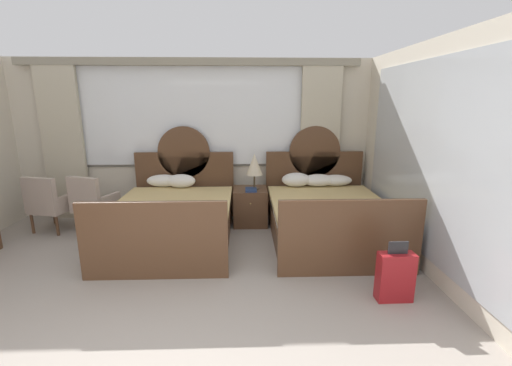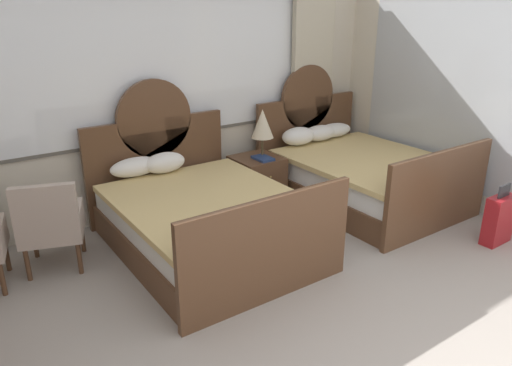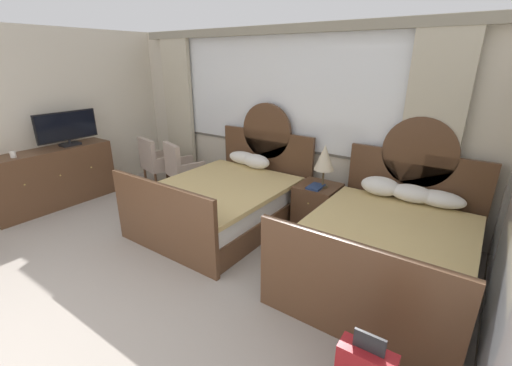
{
  "view_description": "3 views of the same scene",
  "coord_description": "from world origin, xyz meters",
  "px_view_note": "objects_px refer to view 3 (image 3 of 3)",
  "views": [
    {
      "loc": [
        0.88,
        -1.56,
        2.02
      ],
      "look_at": [
        1.04,
        3.21,
        0.86
      ],
      "focal_mm": 23.99,
      "sensor_mm": 36.0,
      "label": 1
    },
    {
      "loc": [
        -2.24,
        -0.7,
        2.36
      ],
      "look_at": [
        0.25,
        2.86,
        0.73
      ],
      "focal_mm": 33.7,
      "sensor_mm": 36.0,
      "label": 2
    },
    {
      "loc": [
        2.77,
        -0.17,
        2.24
      ],
      "look_at": [
        0.59,
        2.91,
        0.84
      ],
      "focal_mm": 23.74,
      "sensor_mm": 36.0,
      "label": 3
    }
  ],
  "objects_px": {
    "armchair_by_window_left": "(181,167)",
    "book_on_nightstand": "(316,187)",
    "dresser_minibar": "(53,178)",
    "bed_near_window": "(226,199)",
    "armchair_by_window_centre": "(156,160)",
    "table_lamp_on_nightstand": "(325,158)",
    "tv_flatscreen": "(67,128)",
    "nightstand_between_beds": "(317,205)",
    "cup_on_dresser": "(13,155)",
    "bed_near_mirror": "(387,245)"
  },
  "relations": [
    {
      "from": "bed_near_mirror",
      "to": "cup_on_dresser",
      "type": "bearing_deg",
      "value": -161.22
    },
    {
      "from": "bed_near_window",
      "to": "table_lamp_on_nightstand",
      "type": "xyz_separation_m",
      "value": [
        1.2,
        0.63,
        0.66
      ]
    },
    {
      "from": "dresser_minibar",
      "to": "armchair_by_window_centre",
      "type": "distance_m",
      "value": 1.65
    },
    {
      "from": "bed_near_mirror",
      "to": "nightstand_between_beds",
      "type": "bearing_deg",
      "value": 150.66
    },
    {
      "from": "cup_on_dresser",
      "to": "bed_near_mirror",
      "type": "bearing_deg",
      "value": 18.78
    },
    {
      "from": "bed_near_window",
      "to": "armchair_by_window_centre",
      "type": "distance_m",
      "value": 2.05
    },
    {
      "from": "bed_near_window",
      "to": "tv_flatscreen",
      "type": "distance_m",
      "value": 2.83
    },
    {
      "from": "nightstand_between_beds",
      "to": "cup_on_dresser",
      "type": "distance_m",
      "value": 4.35
    },
    {
      "from": "cup_on_dresser",
      "to": "armchair_by_window_left",
      "type": "xyz_separation_m",
      "value": [
        1.19,
        2.02,
        -0.48
      ]
    },
    {
      "from": "book_on_nightstand",
      "to": "tv_flatscreen",
      "type": "relative_size",
      "value": 0.27
    },
    {
      "from": "nightstand_between_beds",
      "to": "dresser_minibar",
      "type": "bearing_deg",
      "value": -154.61
    },
    {
      "from": "dresser_minibar",
      "to": "armchair_by_window_left",
      "type": "relative_size",
      "value": 2.01
    },
    {
      "from": "cup_on_dresser",
      "to": "armchair_by_window_centre",
      "type": "distance_m",
      "value": 2.14
    },
    {
      "from": "book_on_nightstand",
      "to": "tv_flatscreen",
      "type": "xyz_separation_m",
      "value": [
        -3.72,
        -1.32,
        0.58
      ]
    },
    {
      "from": "book_on_nightstand",
      "to": "cup_on_dresser",
      "type": "xyz_separation_m",
      "value": [
        -3.67,
        -2.15,
        0.35
      ]
    },
    {
      "from": "nightstand_between_beds",
      "to": "table_lamp_on_nightstand",
      "type": "height_order",
      "value": "table_lamp_on_nightstand"
    },
    {
      "from": "armchair_by_window_centre",
      "to": "table_lamp_on_nightstand",
      "type": "bearing_deg",
      "value": 3.87
    },
    {
      "from": "book_on_nightstand",
      "to": "armchair_by_window_centre",
      "type": "xyz_separation_m",
      "value": [
        -3.14,
        -0.13,
        -0.14
      ]
    },
    {
      "from": "nightstand_between_beds",
      "to": "armchair_by_window_left",
      "type": "xyz_separation_m",
      "value": [
        -2.47,
        -0.23,
        0.18
      ]
    },
    {
      "from": "dresser_minibar",
      "to": "cup_on_dresser",
      "type": "distance_m",
      "value": 0.7
    },
    {
      "from": "bed_near_window",
      "to": "table_lamp_on_nightstand",
      "type": "bearing_deg",
      "value": 27.72
    },
    {
      "from": "armchair_by_window_left",
      "to": "armchair_by_window_centre",
      "type": "xyz_separation_m",
      "value": [
        -0.66,
        -0.0,
        0.0
      ]
    },
    {
      "from": "dresser_minibar",
      "to": "bed_near_window",
      "type": "bearing_deg",
      "value": 23.36
    },
    {
      "from": "armchair_by_window_left",
      "to": "nightstand_between_beds",
      "type": "bearing_deg",
      "value": 5.38
    },
    {
      "from": "bed_near_mirror",
      "to": "book_on_nightstand",
      "type": "relative_size",
      "value": 8.6
    },
    {
      "from": "table_lamp_on_nightstand",
      "to": "armchair_by_window_centre",
      "type": "xyz_separation_m",
      "value": [
        -3.2,
        -0.22,
        -0.53
      ]
    },
    {
      "from": "bed_near_window",
      "to": "tv_flatscreen",
      "type": "xyz_separation_m",
      "value": [
        -2.58,
        -0.78,
        0.86
      ]
    },
    {
      "from": "tv_flatscreen",
      "to": "nightstand_between_beds",
      "type": "bearing_deg",
      "value": 21.03
    },
    {
      "from": "table_lamp_on_nightstand",
      "to": "tv_flatscreen",
      "type": "relative_size",
      "value": 0.62
    },
    {
      "from": "cup_on_dresser",
      "to": "armchair_by_window_centre",
      "type": "bearing_deg",
      "value": 75.48
    },
    {
      "from": "bed_near_mirror",
      "to": "tv_flatscreen",
      "type": "height_order",
      "value": "bed_near_mirror"
    },
    {
      "from": "bed_near_mirror",
      "to": "armchair_by_window_centre",
      "type": "xyz_separation_m",
      "value": [
        -4.25,
        0.4,
        0.13
      ]
    },
    {
      "from": "bed_near_window",
      "to": "book_on_nightstand",
      "type": "bearing_deg",
      "value": 25.26
    },
    {
      "from": "nightstand_between_beds",
      "to": "armchair_by_window_left",
      "type": "relative_size",
      "value": 0.67
    },
    {
      "from": "bed_near_mirror",
      "to": "cup_on_dresser",
      "type": "xyz_separation_m",
      "value": [
        -4.78,
        -1.62,
        0.61
      ]
    },
    {
      "from": "nightstand_between_beds",
      "to": "table_lamp_on_nightstand",
      "type": "relative_size",
      "value": 1.03
    },
    {
      "from": "bed_near_window",
      "to": "tv_flatscreen",
      "type": "relative_size",
      "value": 2.36
    },
    {
      "from": "dresser_minibar",
      "to": "tv_flatscreen",
      "type": "relative_size",
      "value": 1.91
    },
    {
      "from": "bed_near_mirror",
      "to": "nightstand_between_beds",
      "type": "distance_m",
      "value": 1.29
    },
    {
      "from": "nightstand_between_beds",
      "to": "tv_flatscreen",
      "type": "height_order",
      "value": "tv_flatscreen"
    },
    {
      "from": "bed_near_mirror",
      "to": "table_lamp_on_nightstand",
      "type": "relative_size",
      "value": 3.82
    },
    {
      "from": "dresser_minibar",
      "to": "armchair_by_window_centre",
      "type": "bearing_deg",
      "value": 68.65
    },
    {
      "from": "book_on_nightstand",
      "to": "armchair_by_window_centre",
      "type": "height_order",
      "value": "armchair_by_window_centre"
    },
    {
      "from": "bed_near_window",
      "to": "table_lamp_on_nightstand",
      "type": "height_order",
      "value": "bed_near_window"
    },
    {
      "from": "bed_near_window",
      "to": "cup_on_dresser",
      "type": "xyz_separation_m",
      "value": [
        -2.53,
        -1.61,
        0.62
      ]
    },
    {
      "from": "book_on_nightstand",
      "to": "dresser_minibar",
      "type": "xyz_separation_m",
      "value": [
        -3.74,
        -1.66,
        -0.16
      ]
    },
    {
      "from": "book_on_nightstand",
      "to": "dresser_minibar",
      "type": "relative_size",
      "value": 0.14
    },
    {
      "from": "cup_on_dresser",
      "to": "armchair_by_window_centre",
      "type": "relative_size",
      "value": 0.12
    },
    {
      "from": "book_on_nightstand",
      "to": "armchair_by_window_left",
      "type": "height_order",
      "value": "armchair_by_window_left"
    },
    {
      "from": "armchair_by_window_left",
      "to": "book_on_nightstand",
      "type": "bearing_deg",
      "value": 2.84
    }
  ]
}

